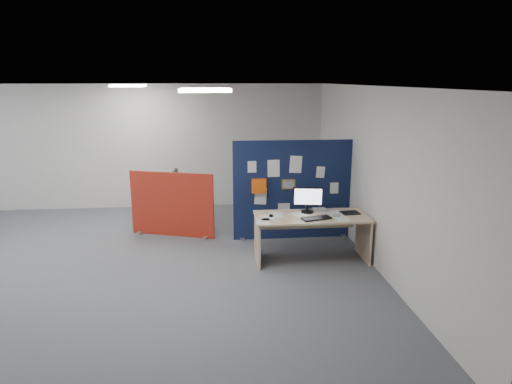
{
  "coord_description": "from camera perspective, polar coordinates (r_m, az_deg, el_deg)",
  "views": [
    {
      "loc": [
        2.07,
        -6.57,
        2.8
      ],
      "look_at": [
        2.76,
        0.63,
        1.0
      ],
      "focal_mm": 32.0,
      "sensor_mm": 36.0,
      "label": 1
    }
  ],
  "objects": [
    {
      "name": "monitor_main",
      "position": [
        7.25,
        6.47,
        -0.83
      ],
      "size": [
        0.47,
        0.19,
        0.41
      ],
      "rotation": [
        0.0,
        0.0,
        -0.16
      ],
      "color": "black",
      "rests_on": "main_desk"
    },
    {
      "name": "paper_tray",
      "position": [
        7.38,
        11.67,
        -2.55
      ],
      "size": [
        0.3,
        0.25,
        0.01
      ],
      "primitive_type": "cube",
      "rotation": [
        0.0,
        0.0,
        0.11
      ],
      "color": "black",
      "rests_on": "main_desk"
    },
    {
      "name": "red_divider",
      "position": [
        8.38,
        -10.46,
        -1.62
      ],
      "size": [
        1.51,
        0.54,
        1.18
      ],
      "rotation": [
        0.0,
        0.0,
        -0.32
      ],
      "color": "maroon",
      "rests_on": "floor"
    },
    {
      "name": "navy_divider",
      "position": [
        8.09,
        4.61,
        0.21
      ],
      "size": [
        2.15,
        0.3,
        1.77
      ],
      "color": "black",
      "rests_on": "floor"
    },
    {
      "name": "desk_papers",
      "position": [
        7.15,
        5.62,
        -2.91
      ],
      "size": [
        1.45,
        0.82,
        0.0
      ],
      "color": "white",
      "rests_on": "main_desk"
    },
    {
      "name": "office_chair",
      "position": [
        8.88,
        -10.77,
        -0.46
      ],
      "size": [
        0.71,
        0.73,
        1.1
      ],
      "rotation": [
        0.0,
        0.0,
        0.1
      ],
      "color": "black",
      "rests_on": "floor"
    },
    {
      "name": "wall_right",
      "position": [
        7.16,
        14.51,
        1.83
      ],
      "size": [
        0.02,
        7.0,
        2.7
      ],
      "primitive_type": "cube",
      "color": "silver",
      "rests_on": "floor"
    },
    {
      "name": "mouse",
      "position": [
        7.15,
        10.02,
        -2.95
      ],
      "size": [
        0.11,
        0.08,
        0.03
      ],
      "primitive_type": "cube",
      "rotation": [
        0.0,
        0.0,
        -0.18
      ],
      "color": "#9E9EA3",
      "rests_on": "main_desk"
    },
    {
      "name": "keyboard",
      "position": [
        6.99,
        7.57,
        -3.27
      ],
      "size": [
        0.48,
        0.29,
        0.02
      ],
      "primitive_type": "cube",
      "rotation": [
        0.0,
        0.0,
        0.27
      ],
      "color": "black",
      "rests_on": "main_desk"
    },
    {
      "name": "main_desk",
      "position": [
        7.25,
        6.86,
        -4.14
      ],
      "size": [
        1.76,
        0.78,
        0.73
      ],
      "color": "tan",
      "rests_on": "floor"
    },
    {
      "name": "ceiling_lights",
      "position": [
        7.45,
        -19.41,
        12.2
      ],
      "size": [
        4.1,
        4.1,
        0.04
      ],
      "color": "white",
      "rests_on": "ceiling"
    },
    {
      "name": "ceiling",
      "position": [
        6.89,
        -23.49,
        12.02
      ],
      "size": [
        9.0,
        7.0,
        0.02
      ],
      "primitive_type": "cube",
      "color": "white",
      "rests_on": "wall_back"
    },
    {
      "name": "floor",
      "position": [
        7.44,
        -21.45,
        -9.16
      ],
      "size": [
        9.0,
        9.0,
        0.0
      ],
      "primitive_type": "plane",
      "color": "#54575C",
      "rests_on": "ground"
    },
    {
      "name": "wall_back",
      "position": [
        10.39,
        -16.98,
        5.35
      ],
      "size": [
        9.0,
        0.02,
        2.7
      ],
      "primitive_type": "cube",
      "color": "silver",
      "rests_on": "floor"
    }
  ]
}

